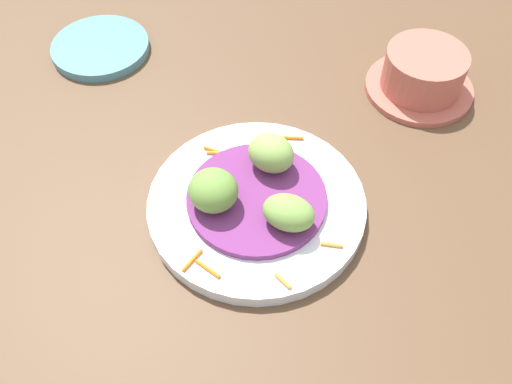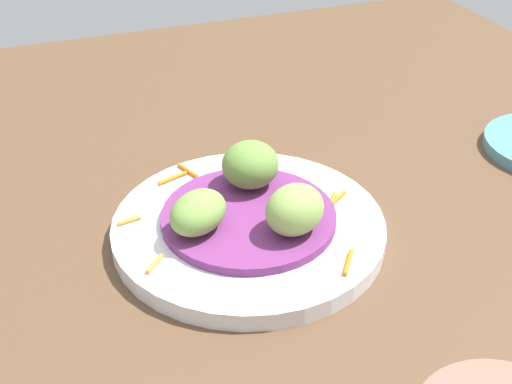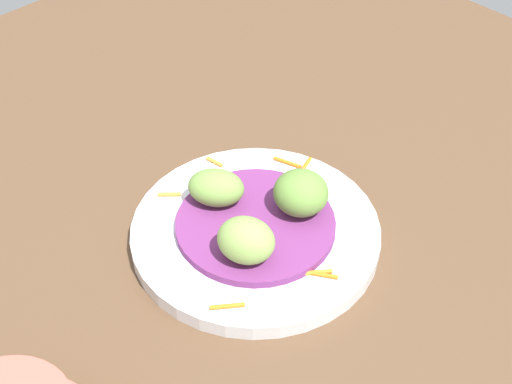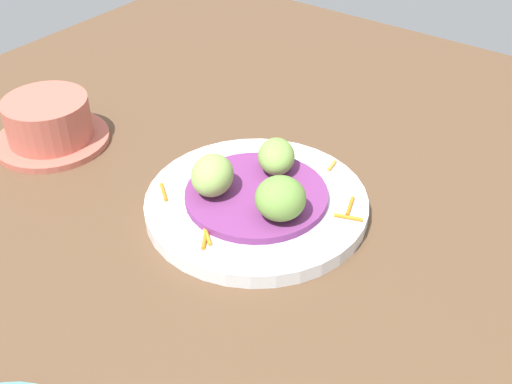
% 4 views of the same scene
% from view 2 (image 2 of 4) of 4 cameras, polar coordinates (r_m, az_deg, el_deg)
% --- Properties ---
extents(table_surface, '(1.10, 1.10, 0.02)m').
position_cam_2_polar(table_surface, '(0.60, -0.37, -4.82)').
color(table_surface, brown).
rests_on(table_surface, ground).
extents(main_plate, '(0.24, 0.24, 0.02)m').
position_cam_2_polar(main_plate, '(0.59, -0.70, -3.06)').
color(main_plate, silver).
rests_on(main_plate, table_surface).
extents(cabbage_bed, '(0.15, 0.15, 0.01)m').
position_cam_2_polar(cabbage_bed, '(0.59, -0.71, -2.11)').
color(cabbage_bed, '#702D6B').
rests_on(cabbage_bed, main_plate).
extents(carrot_garnish, '(0.21, 0.21, 0.00)m').
position_cam_2_polar(carrot_garnish, '(0.60, -1.19, -1.44)').
color(carrot_garnish, orange).
rests_on(carrot_garnish, main_plate).
extents(guac_scoop_left, '(0.07, 0.07, 0.04)m').
position_cam_2_polar(guac_scoop_left, '(0.61, -0.48, 2.31)').
color(guac_scoop_left, olive).
rests_on(guac_scoop_left, cabbage_bed).
extents(guac_scoop_center, '(0.06, 0.07, 0.03)m').
position_cam_2_polar(guac_scoop_center, '(0.56, -4.93, -1.59)').
color(guac_scoop_center, '#759E47').
rests_on(guac_scoop_center, cabbage_bed).
extents(guac_scoop_right, '(0.06, 0.07, 0.04)m').
position_cam_2_polar(guac_scoop_right, '(0.55, 3.26, -1.48)').
color(guac_scoop_right, '#84A851').
rests_on(guac_scoop_right, cabbage_bed).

